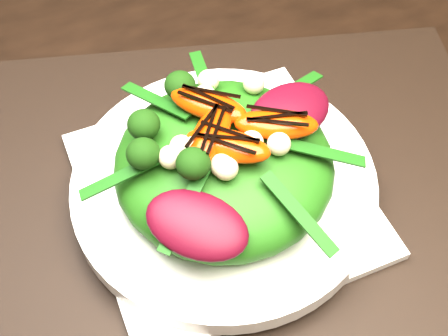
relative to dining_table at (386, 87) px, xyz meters
name	(u,v)px	position (x,y,z in m)	size (l,w,h in m)	color
floor	(309,329)	(0.00, 0.00, -0.73)	(4.00, 4.00, 0.01)	brown
dining_table	(386,87)	(0.00, 0.00, 0.00)	(1.60, 0.90, 0.75)	black
placemat	(224,197)	(-0.23, -0.07, 0.02)	(0.53, 0.41, 0.00)	black
plate_base	(224,193)	(-0.23, -0.07, 0.03)	(0.24, 0.24, 0.01)	white
salad_bowl	(224,184)	(-0.23, -0.07, 0.04)	(0.27, 0.27, 0.02)	white
lettuce_mound	(224,164)	(-0.23, -0.07, 0.07)	(0.19, 0.19, 0.06)	#245E11
radicchio_leaf	(290,111)	(-0.17, -0.06, 0.11)	(0.08, 0.05, 0.02)	#430713
orange_segment	(189,122)	(-0.25, -0.04, 0.11)	(0.07, 0.03, 0.02)	red
broccoli_floret	(145,118)	(-0.28, -0.03, 0.12)	(0.04, 0.04, 0.04)	black
macadamia_nut	(280,162)	(-0.20, -0.11, 0.11)	(0.02, 0.02, 0.02)	#C5BC8B
balsamic_drizzle	(188,114)	(-0.25, -0.04, 0.12)	(0.04, 0.00, 0.00)	black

